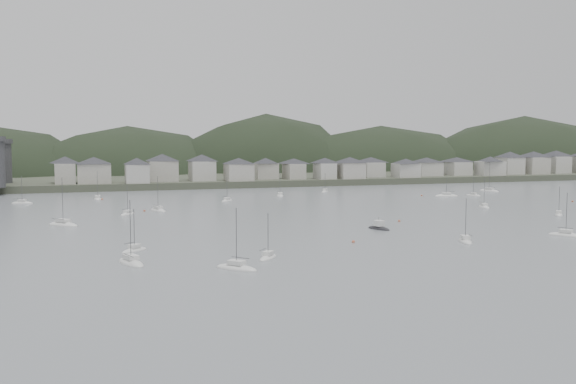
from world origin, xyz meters
name	(u,v)px	position (x,y,z in m)	size (l,w,h in m)	color
ground	(410,253)	(0.00, 0.00, 0.00)	(900.00, 900.00, 0.00)	slate
far_shore_land	(178,172)	(0.00, 295.00, 1.50)	(900.00, 250.00, 3.00)	#383D2D
forested_ridge	(193,196)	(4.83, 269.40, -11.28)	(851.55, 103.94, 102.57)	black
waterfront_town	(318,167)	(50.59, 183.34, 8.66)	(451.48, 28.46, 12.92)	#A5A197
sailboat_lead	(63,225)	(-63.93, 62.94, 0.17)	(8.90, 9.09, 13.16)	silver
moored_fleet	(271,217)	(-8.87, 63.16, 0.18)	(241.32, 161.23, 12.98)	silver
motor_launch_far	(379,228)	(9.22, 32.15, 0.30)	(4.53, 7.44, 3.69)	black
mooring_buoys	(322,218)	(4.05, 56.83, 0.15)	(197.19, 157.13, 0.70)	#BC5E3E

